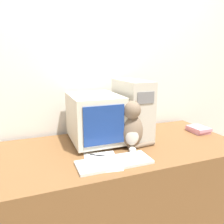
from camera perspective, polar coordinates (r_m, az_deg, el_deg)
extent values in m
cube|color=silver|center=(2.00, -2.91, 9.10)|extent=(7.00, 0.05, 2.50)
cube|color=brown|center=(1.85, 2.40, -19.92)|extent=(1.79, 0.84, 0.77)
cube|color=beige|center=(1.75, -4.53, -7.29)|extent=(0.25, 0.28, 0.02)
cube|color=beige|center=(1.69, -4.65, -1.33)|extent=(0.36, 0.47, 0.35)
cube|color=navy|center=(1.47, -2.05, -3.53)|extent=(0.29, 0.01, 0.27)
cube|color=beige|center=(1.79, 5.23, 0.72)|extent=(0.19, 0.43, 0.47)
cube|color=slate|center=(1.58, 8.84, 3.69)|extent=(0.13, 0.01, 0.09)
cube|color=silver|center=(1.40, 0.60, -12.99)|extent=(0.47, 0.18, 0.02)
cube|color=silver|center=(1.39, 0.60, -12.61)|extent=(0.42, 0.14, 0.00)
ellipsoid|color=#7A6651|center=(1.61, 4.90, -4.84)|extent=(0.22, 0.22, 0.25)
ellipsoid|color=beige|center=(1.55, 5.25, -6.27)|extent=(0.11, 0.08, 0.14)
sphere|color=#7A6651|center=(1.54, 5.19, 0.56)|extent=(0.16, 0.16, 0.13)
cone|color=#7A6651|center=(1.52, 3.48, 2.40)|extent=(0.04, 0.04, 0.04)
cone|color=#7A6651|center=(1.53, 6.27, 2.42)|extent=(0.04, 0.04, 0.04)
ellipsoid|color=beige|center=(1.55, 5.38, -9.83)|extent=(0.07, 0.09, 0.04)
cylinder|color=#7A6651|center=(1.64, 7.71, -8.59)|extent=(0.22, 0.06, 0.03)
cube|color=pink|center=(2.12, 21.47, -4.54)|extent=(0.14, 0.19, 0.02)
cube|color=pink|center=(2.10, 21.71, -3.98)|extent=(0.15, 0.18, 0.03)
cylinder|color=black|center=(1.50, -3.24, -11.29)|extent=(0.12, 0.08, 0.01)
cube|color=white|center=(1.43, -2.66, -12.73)|extent=(0.25, 0.32, 0.00)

